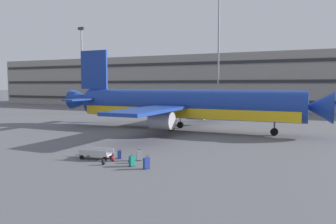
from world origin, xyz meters
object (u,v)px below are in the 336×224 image
suitcase_large (119,154)px  suitcase_scuffed (139,155)px  airliner (181,105)px  backpack_red (113,159)px  suitcase_navy (147,163)px  backpack_teal (130,160)px  baggage_cart (96,154)px  backpack_silver (104,162)px  suitcase_upright (132,161)px

suitcase_large → suitcase_scuffed: (1.81, 0.07, 0.05)m
airliner → backpack_red: 19.16m
suitcase_navy → backpack_red: 3.68m
backpack_teal → suitcase_scuffed: bearing=77.3°
backpack_teal → baggage_cart: baggage_cart is taller
backpack_silver → backpack_red: size_ratio=1.04×
suitcase_large → backpack_silver: bearing=-88.1°
suitcase_upright → baggage_cart: (-3.90, 0.98, 0.02)m
suitcase_navy → backpack_red: size_ratio=2.00×
airliner → suitcase_navy: airliner is taller
backpack_teal → suitcase_upright: bearing=-49.4°
suitcase_large → backpack_teal: 1.87m
suitcase_navy → backpack_silver: size_ratio=1.93×
airliner → suitcase_scuffed: (3.49, -17.75, -2.88)m
suitcase_large → baggage_cart: 1.85m
suitcase_scuffed → backpack_teal: 1.11m
backpack_silver → baggage_cart: size_ratio=0.15×
suitcase_upright → suitcase_scuffed: bearing=102.8°
suitcase_scuffed → backpack_teal: size_ratio=1.86×
airliner → baggage_cart: size_ratio=10.79×
backpack_red → suitcase_large: bearing=91.6°
airliner → backpack_red: airliner is taller
suitcase_navy → backpack_red: bearing=164.2°
suitcase_upright → suitcase_large: (-2.23, 1.76, -0.05)m
baggage_cart → airliner: bearing=90.0°
backpack_silver → backpack_red: bearing=92.2°
baggage_cart → backpack_teal: bearing=-3.9°
suitcase_upright → suitcase_scuffed: size_ratio=0.93×
airliner → baggage_cart: 18.82m
suitcase_scuffed → baggage_cart: 3.59m
suitcase_scuffed → backpack_silver: size_ratio=1.83×
airliner → backpack_teal: airliner is taller
baggage_cart → suitcase_navy: bearing=-13.2°
suitcase_navy → backpack_silver: (-3.48, -0.28, -0.21)m
airliner → backpack_silver: 20.42m
airliner → suitcase_upright: bearing=-78.7°
backpack_red → suitcase_upright: bearing=-18.9°
backpack_teal → baggage_cart: bearing=176.1°
airliner → suitcase_scuffed: bearing=-78.9°
suitcase_large → backpack_teal: size_ratio=1.69×
backpack_teal → baggage_cart: 3.26m
suitcase_scuffed → suitcase_large: bearing=-177.8°
suitcase_scuffed → backpack_red: (-1.78, -1.08, -0.20)m
backpack_red → suitcase_scuffed: bearing=31.2°
suitcase_upright → suitcase_large: 2.84m
baggage_cart → suitcase_large: bearing=25.0°
suitcase_scuffed → backpack_silver: suitcase_scuffed is taller
suitcase_upright → suitcase_scuffed: suitcase_scuffed is taller
airliner → backpack_teal: 19.34m
suitcase_large → backpack_teal: suitcase_large is taller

